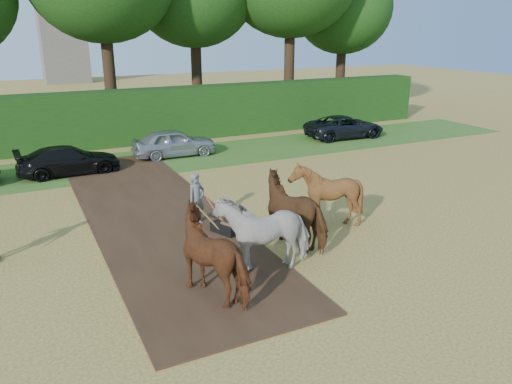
# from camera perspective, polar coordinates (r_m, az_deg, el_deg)

# --- Properties ---
(ground) EXTENTS (120.00, 120.00, 0.00)m
(ground) POSITION_cam_1_polar(r_m,az_deg,el_deg) (11.73, -9.77, -14.50)
(ground) COLOR gold
(ground) RESTS_ON ground
(earth_strip) EXTENTS (4.50, 17.00, 0.05)m
(earth_strip) POSITION_cam_1_polar(r_m,az_deg,el_deg) (18.17, -11.66, -2.28)
(earth_strip) COLOR #472D1C
(earth_strip) RESTS_ON ground
(grass_verge) EXTENTS (50.00, 5.00, 0.03)m
(grass_verge) POSITION_cam_1_polar(r_m,az_deg,el_deg) (24.51, -19.31, 2.44)
(grass_verge) COLOR #38601E
(grass_verge) RESTS_ON ground
(hedgerow) EXTENTS (46.00, 1.60, 3.00)m
(hedgerow) POSITION_cam_1_polar(r_m,az_deg,el_deg) (28.58, -20.85, 7.50)
(hedgerow) COLOR #14380F
(hedgerow) RESTS_ON ground
(plough_team) EXTENTS (7.13, 6.22, 2.16)m
(plough_team) POSITION_cam_1_polar(r_m,az_deg,el_deg) (14.34, 2.57, -3.10)
(plough_team) COLOR brown
(plough_team) RESTS_ON ground
(parked_cars) EXTENTS (30.58, 3.40, 1.42)m
(parked_cars) POSITION_cam_1_polar(r_m,az_deg,el_deg) (24.45, -16.14, 4.31)
(parked_cars) COLOR white
(parked_cars) RESTS_ON ground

